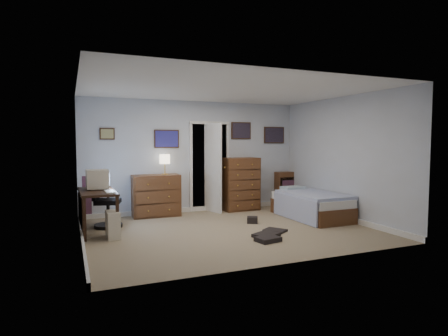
# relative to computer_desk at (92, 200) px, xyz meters

# --- Properties ---
(floor) EXTENTS (5.00, 4.00, 0.02)m
(floor) POSITION_rel_computer_desk_xyz_m (2.29, -0.77, -0.58)
(floor) COLOR #9D8B6C
(floor) RESTS_ON ground
(computer_desk) EXTENTS (0.62, 1.29, 0.73)m
(computer_desk) POSITION_rel_computer_desk_xyz_m (0.00, 0.00, 0.00)
(computer_desk) COLOR black
(computer_desk) RESTS_ON floor
(crt_monitor) EXTENTS (0.39, 0.36, 0.35)m
(crt_monitor) POSITION_rel_computer_desk_xyz_m (0.11, 0.15, 0.35)
(crt_monitor) COLOR beige
(crt_monitor) RESTS_ON computer_desk
(keyboard) EXTENTS (0.16, 0.40, 0.02)m
(keyboard) POSITION_rel_computer_desk_xyz_m (0.27, -0.35, 0.18)
(keyboard) COLOR beige
(keyboard) RESTS_ON computer_desk
(pc_tower) EXTENTS (0.21, 0.42, 0.44)m
(pc_tower) POSITION_rel_computer_desk_xyz_m (0.29, -0.55, -0.35)
(pc_tower) COLOR beige
(pc_tower) RESTS_ON floor
(office_chair) EXTENTS (0.63, 0.63, 1.06)m
(office_chair) POSITION_rel_computer_desk_xyz_m (0.24, 0.31, -0.16)
(office_chair) COLOR black
(office_chair) RESTS_ON floor
(media_stack) EXTENTS (0.18, 0.18, 0.89)m
(media_stack) POSITION_rel_computer_desk_xyz_m (-0.03, 1.31, -0.12)
(media_stack) COLOR maroon
(media_stack) RESTS_ON floor
(low_dresser) EXTENTS (1.01, 0.53, 0.89)m
(low_dresser) POSITION_rel_computer_desk_xyz_m (1.34, 1.00, -0.12)
(low_dresser) COLOR brown
(low_dresser) RESTS_ON floor
(table_lamp) EXTENTS (0.23, 0.23, 0.43)m
(table_lamp) POSITION_rel_computer_desk_xyz_m (1.54, 1.00, 0.64)
(table_lamp) COLOR gold
(table_lamp) RESTS_ON low_dresser
(doorway) EXTENTS (0.96, 1.12, 2.05)m
(doorway) POSITION_rel_computer_desk_xyz_m (2.64, 1.50, 0.44)
(doorway) COLOR black
(doorway) RESTS_ON floor
(tall_dresser) EXTENTS (0.85, 0.52, 1.22)m
(tall_dresser) POSITION_rel_computer_desk_xyz_m (3.31, 0.98, 0.04)
(tall_dresser) COLOR brown
(tall_dresser) RESTS_ON floor
(headboard_bookcase) EXTENTS (0.93, 0.25, 0.84)m
(headboard_bookcase) POSITION_rel_computer_desk_xyz_m (4.82, 1.09, -0.12)
(headboard_bookcase) COLOR brown
(headboard_bookcase) RESTS_ON floor
(bed) EXTENTS (0.98, 1.79, 0.58)m
(bed) POSITION_rel_computer_desk_xyz_m (4.27, -0.42, -0.29)
(bed) COLOR brown
(bed) RESTS_ON floor
(wall_posters) EXTENTS (4.38, 0.04, 0.60)m
(wall_posters) POSITION_rel_computer_desk_xyz_m (2.86, 1.20, 1.18)
(wall_posters) COLOR #331E11
(wall_posters) RESTS_ON floor
(floor_clutter) EXTENTS (0.87, 1.59, 0.13)m
(floor_clutter) POSITION_rel_computer_desk_xyz_m (2.73, -1.30, -0.53)
(floor_clutter) COLOR black
(floor_clutter) RESTS_ON floor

